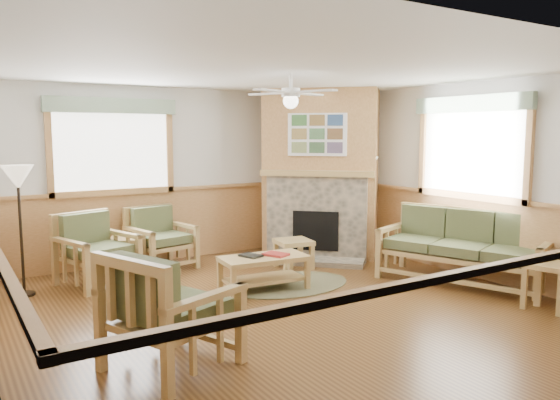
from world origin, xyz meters
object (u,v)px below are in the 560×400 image
sofa (463,248)px  armchair_back_left (97,250)px  floor_lamp_right (365,208)px  end_table_chairs (127,255)px  floor_lamp_left (21,231)px  armchair_left (171,309)px  end_table_sofa (548,286)px  coffee_table (264,273)px  footstool (294,254)px  armchair_back_right (162,238)px

sofa → armchair_back_left: sofa is taller
sofa → floor_lamp_right: floor_lamp_right is taller
sofa → end_table_chairs: bearing=-150.3°
sofa → floor_lamp_left: size_ratio=1.31×
armchair_left → floor_lamp_right: 4.68m
armchair_left → end_table_chairs: (0.62, 3.42, -0.26)m
end_table_sofa → coffee_table: bearing=135.1°
footstool → armchair_back_right: bearing=147.8°
armchair_back_right → floor_lamp_right: (2.96, -1.14, 0.37)m
footstool → floor_lamp_right: (1.30, -0.09, 0.61)m
armchair_back_left → coffee_table: size_ratio=0.86×
floor_lamp_right → armchair_back_left: bearing=169.6°
armchair_back_left → floor_lamp_left: (-0.90, -0.02, 0.34)m
armchair_back_left → footstool: armchair_back_left is taller
sofa → footstool: 2.40m
end_table_sofa → floor_lamp_right: floor_lamp_right is taller
end_table_sofa → floor_lamp_left: 6.29m
floor_lamp_right → end_table_chairs: bearing=161.1°
end_table_chairs → floor_lamp_left: bearing=-161.7°
end_table_chairs → end_table_sofa: bearing=-49.4°
end_table_chairs → end_table_sofa: 5.54m
armchair_back_right → armchair_left: size_ratio=0.89×
end_table_sofa → floor_lamp_right: 3.08m
coffee_table → floor_lamp_right: size_ratio=0.67×
armchair_back_left → end_table_chairs: bearing=22.7°
sofa → end_table_sofa: size_ratio=3.98×
armchair_back_right → footstool: size_ratio=1.84×
sofa → armchair_back_right: (-3.10, 2.95, -0.03)m
floor_lamp_left → floor_lamp_right: (4.90, -0.72, 0.01)m
armchair_back_right → armchair_back_left: bearing=-170.2°
coffee_table → end_table_chairs: (-1.22, 1.84, 0.03)m
armchair_left → floor_lamp_right: bearing=-82.3°
end_table_chairs → floor_lamp_right: 3.72m
floor_lamp_right → coffee_table: bearing=-163.9°
armchair_back_left → coffee_table: armchair_back_left is taller
footstool → floor_lamp_left: bearing=170.2°
armchair_back_left → end_table_chairs: (0.52, 0.45, -0.22)m
end_table_sofa → armchair_left: bearing=169.4°
floor_lamp_left → coffee_table: bearing=-27.3°
end_table_sofa → armchair_back_left: bearing=137.7°
footstool → floor_lamp_right: 1.44m
armchair_left → end_table_chairs: bearing=-31.2°
floor_lamp_left → floor_lamp_right: floor_lamp_right is taller
end_table_sofa → floor_lamp_left: (-5.03, 3.74, 0.55)m
armchair_left → sofa: bearing=-105.1°
end_table_sofa → footstool: end_table_sofa is taller
end_table_chairs → end_table_sofa: size_ratio=0.94×
armchair_left → footstool: size_ratio=2.08×
coffee_table → sofa: bearing=-20.3°
armchair_back_right → coffee_table: armchair_back_right is taller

